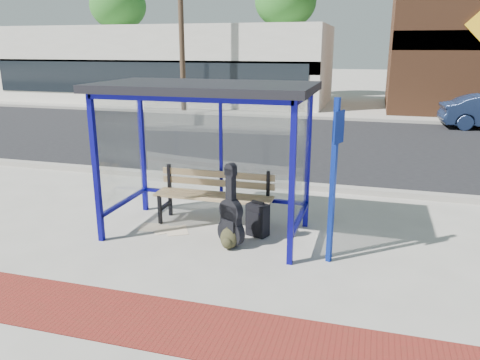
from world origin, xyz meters
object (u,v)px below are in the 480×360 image
(bench, at_px, (215,193))
(backpack, at_px, (229,239))
(suitcase, at_px, (258,220))
(guitar_bag, at_px, (231,218))

(bench, height_order, backpack, bench)
(bench, xyz_separation_m, suitcase, (0.85, -0.36, -0.27))
(bench, relative_size, suitcase, 3.46)
(guitar_bag, height_order, suitcase, guitar_bag)
(bench, distance_m, guitar_bag, 1.03)
(backpack, bearing_deg, suitcase, 66.90)
(bench, bearing_deg, suitcase, -23.38)
(bench, xyz_separation_m, guitar_bag, (0.56, -0.86, -0.09))
(bench, relative_size, backpack, 6.05)
(guitar_bag, height_order, backpack, guitar_bag)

